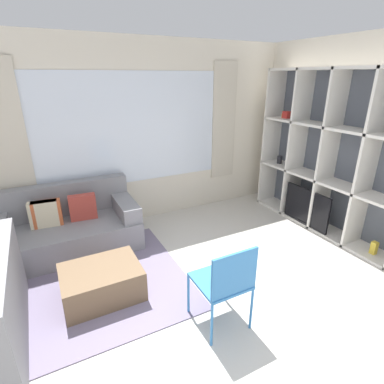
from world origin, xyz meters
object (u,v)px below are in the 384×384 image
shelving_unit (329,156)px  ottoman (102,282)px  couch_main (67,228)px  folding_chair (225,280)px

shelving_unit → ottoman: size_ratio=3.04×
couch_main → folding_chair: (1.10, -2.10, 0.21)m
shelving_unit → ottoman: 3.45m
folding_chair → couch_main: bearing=-62.4°
ottoman → folding_chair: bearing=-45.9°
ottoman → couch_main: bearing=99.4°
shelving_unit → folding_chair: 2.69m
shelving_unit → ottoman: bearing=-178.5°
shelving_unit → couch_main: bearing=162.8°
couch_main → ottoman: (0.19, -1.17, -0.13)m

